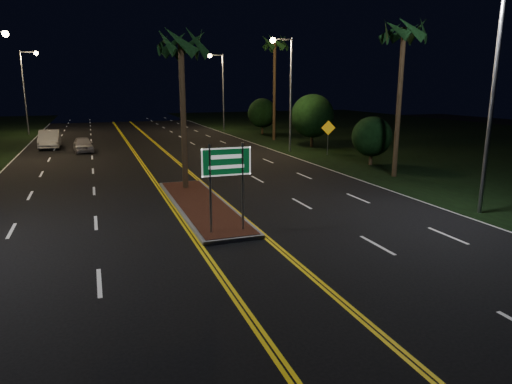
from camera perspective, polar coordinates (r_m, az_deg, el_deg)
name	(u,v)px	position (r m, az deg, el deg)	size (l,w,h in m)	color
ground	(253,262)	(14.23, -0.40, -8.74)	(120.00, 120.00, 0.00)	black
grass_right	(447,139)	(51.12, 22.78, 6.16)	(40.00, 110.00, 0.01)	black
median_island	(201,205)	(20.62, -6.87, -1.62)	(2.25, 10.25, 0.17)	gray
highway_sign	(226,170)	(16.13, -3.71, 2.76)	(1.80, 0.08, 3.20)	gray
streetlight_left_far	(27,83)	(56.81, -26.72, 12.12)	(1.91, 0.44, 9.00)	gray
streetlight_right_near	(488,77)	(20.83, 26.96, 12.73)	(1.91, 0.44, 9.00)	gray
streetlight_right_mid	(287,81)	(37.58, 3.84, 13.64)	(1.91, 0.44, 9.00)	gray
streetlight_right_far	(220,83)	(56.49, -4.51, 13.44)	(1.91, 0.44, 9.00)	gray
palm_median	(181,44)	(23.46, -9.40, 17.79)	(2.40, 2.40, 8.30)	#382819
palm_right_near	(404,32)	(28.24, 18.01, 18.44)	(2.40, 2.40, 9.30)	#382819
palm_right_far	(275,45)	(45.96, 2.36, 17.91)	(2.40, 2.40, 10.30)	#382819
shrub_near	(372,137)	(32.11, 14.29, 6.73)	(2.70, 2.70, 3.30)	#382819
shrub_mid	(312,116)	(40.91, 7.06, 9.42)	(3.78, 3.78, 4.62)	#382819
shrub_far	(262,113)	(51.84, 0.80, 9.84)	(3.24, 3.24, 3.96)	#382819
car_near	(83,143)	(40.27, -20.82, 5.74)	(1.84, 4.30, 1.43)	#B3B2B8
car_far	(49,138)	(43.91, -24.41, 6.21)	(2.32, 5.41, 1.80)	silver
warning_sign	(328,132)	(36.30, 9.01, 7.37)	(1.11, 0.24, 2.68)	gray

